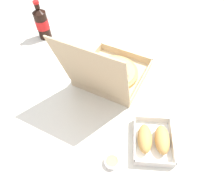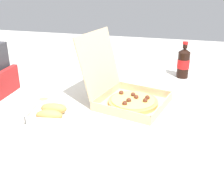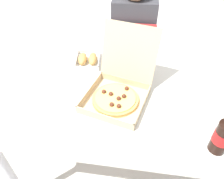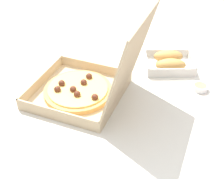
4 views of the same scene
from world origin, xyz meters
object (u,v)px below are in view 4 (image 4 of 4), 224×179
at_px(pizza_box_open, 87,85).
at_px(bread_side_box, 169,62).
at_px(dipping_sauce_cup, 200,87).
at_px(paper_menu, 76,46).

bearing_deg(pizza_box_open, bread_side_box, 128.63).
bearing_deg(dipping_sauce_cup, paper_menu, -116.16).
xyz_separation_m(pizza_box_open, bread_side_box, (-0.23, 0.29, -0.02)).
bearing_deg(bread_side_box, pizza_box_open, -51.37).
distance_m(pizza_box_open, paper_menu, 0.37).
xyz_separation_m(pizza_box_open, dipping_sauce_cup, (-0.09, 0.40, -0.04)).
xyz_separation_m(bread_side_box, paper_menu, (-0.12, -0.41, -0.02)).
height_order(pizza_box_open, bread_side_box, pizza_box_open).
distance_m(bread_side_box, dipping_sauce_cup, 0.18).
bearing_deg(dipping_sauce_cup, bread_side_box, -141.14).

